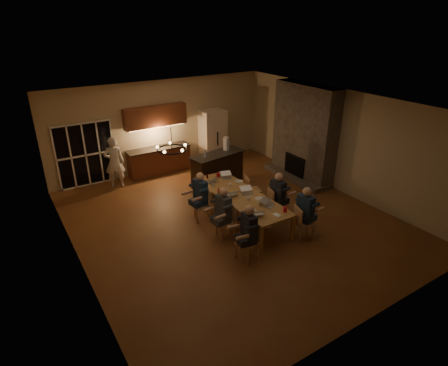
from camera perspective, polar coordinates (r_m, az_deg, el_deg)
floor at (r=10.45m, az=1.03°, el=-5.58°), size 9.00×9.00×0.00m
back_wall at (r=13.56m, az=-9.55°, el=8.56°), size 8.00×0.04×3.20m
left_wall at (r=8.43m, az=-22.43°, el=-3.01°), size 0.04×9.00×3.20m
right_wall at (r=12.30m, az=17.06°, el=6.19°), size 0.04×9.00×3.20m
ceiling at (r=9.27m, az=1.18°, el=11.93°), size 8.00×9.00×0.04m
french_doors at (r=12.93m, az=-20.32°, el=4.02°), size 1.86×0.08×2.10m
fireplace at (r=12.85m, az=12.12°, el=7.48°), size 0.58×2.50×3.20m
kitchenette at (r=13.28m, az=-10.07°, el=6.38°), size 2.24×0.68×2.40m
refrigerator at (r=14.22m, az=-1.70°, el=7.11°), size 0.90×0.68×2.00m
dining_table at (r=10.30m, az=2.43°, el=-3.67°), size 1.10×3.32×0.75m
bar_island at (r=12.36m, az=-1.00°, el=2.13°), size 1.95×0.97×1.08m
chair_left_near at (r=8.70m, az=3.53°, el=-8.95°), size 0.53×0.53×0.89m
chair_left_mid at (r=9.47m, az=0.23°, el=-5.87°), size 0.52×0.52×0.89m
chair_left_far at (r=10.26m, az=-3.31°, el=-3.37°), size 0.56×0.56×0.89m
chair_right_near at (r=9.64m, az=12.14°, el=-5.91°), size 0.55×0.55×0.89m
chair_right_mid at (r=10.43m, az=8.08°, el=-3.11°), size 0.55×0.55×0.89m
chair_right_far at (r=11.16m, az=4.40°, el=-1.03°), size 0.54×0.54×0.89m
person_left_near at (r=8.57m, az=3.80°, el=-7.55°), size 0.68×0.68×1.38m
person_right_near at (r=9.59m, az=12.23°, el=-4.41°), size 0.67×0.67×1.38m
person_left_mid at (r=9.35m, az=-0.11°, el=-4.57°), size 0.66×0.66×1.38m
person_right_mid at (r=10.28m, az=8.19°, el=-2.01°), size 0.65×0.65×1.38m
person_left_far at (r=10.21m, az=-3.60°, el=-1.98°), size 0.66×0.66×1.38m
standing_person at (r=12.56m, az=-16.35°, el=3.04°), size 0.72×0.57×1.72m
chandelier at (r=7.57m, az=-7.93°, el=5.12°), size 0.62×0.62×0.03m
laptop_a at (r=9.15m, az=4.98°, el=-4.14°), size 0.40×0.37×0.23m
laptop_b at (r=9.58m, az=6.92°, el=-2.86°), size 0.41×0.39×0.23m
laptop_c at (r=10.07m, az=1.06°, el=-1.25°), size 0.33×0.30×0.23m
laptop_d at (r=10.15m, az=3.57°, el=-1.09°), size 0.38×0.35×0.23m
laptop_e at (r=10.86m, az=-1.98°, el=0.72°), size 0.38×0.35×0.23m
laptop_f at (r=11.09m, az=0.44°, el=1.25°), size 0.38×0.35×0.23m
mug_front at (r=9.82m, az=3.72°, el=-2.41°), size 0.07×0.07×0.10m
mug_mid at (r=10.57m, az=0.86°, el=-0.32°), size 0.08×0.08×0.10m
mug_back at (r=10.58m, az=-1.62°, el=-0.31°), size 0.07×0.07×0.10m
redcup_near at (r=9.37m, az=9.28°, el=-4.01°), size 0.10×0.10×0.12m
redcup_mid at (r=10.21m, az=-0.74°, el=-1.21°), size 0.08×0.08×0.12m
redcup_far at (r=11.21m, az=-0.90°, el=1.22°), size 0.10×0.10×0.12m
can_silver at (r=9.62m, az=5.55°, el=-3.01°), size 0.07×0.07×0.12m
can_cola at (r=11.14m, az=-2.56°, el=1.04°), size 0.06×0.06×0.12m
plate_near at (r=9.93m, az=5.53°, el=-2.44°), size 0.28×0.28×0.02m
plate_left at (r=9.32m, az=4.26°, el=-4.27°), size 0.23×0.23×0.02m
plate_far at (r=10.92m, az=2.29°, el=0.26°), size 0.24×0.24×0.02m
notepad at (r=9.22m, az=8.07°, el=-4.84°), size 0.16×0.21×0.01m
bar_bottle at (r=11.83m, az=-2.84°, el=4.49°), size 0.08×0.08×0.24m
bar_blender at (r=12.42m, az=0.34°, el=6.00°), size 0.18×0.18×0.45m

